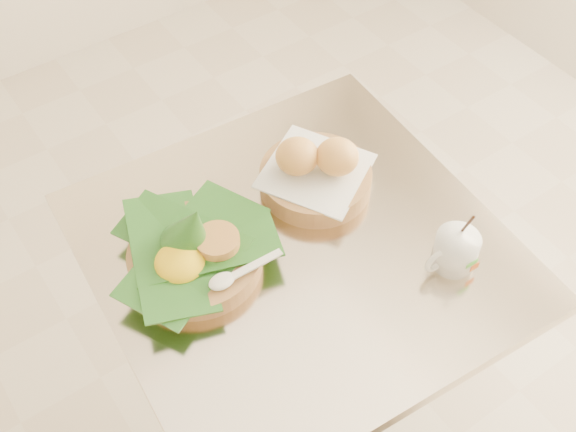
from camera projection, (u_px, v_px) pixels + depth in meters
cafe_table at (297, 312)px, 1.46m from camera, size 0.75×0.75×0.75m
rice_basket at (194, 252)px, 1.23m from camera, size 0.29×0.29×0.15m
bread_basket at (316, 172)px, 1.35m from camera, size 0.25×0.25×0.11m
coffee_mug at (455, 250)px, 1.24m from camera, size 0.11×0.08×0.13m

